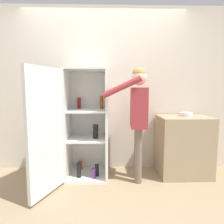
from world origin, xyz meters
The scene contains 6 objects.
ground_plane centered at (0.00, 0.00, 0.00)m, with size 12.00×12.00×0.00m, color tan.
wall_back centered at (0.00, 0.98, 1.27)m, with size 7.00×0.06×2.55m.
refrigerator centered at (-0.35, 0.56, 0.78)m, with size 0.87×1.12×1.58m.
person centered at (0.46, 0.48, 1.01)m, with size 0.61×0.50×1.58m.
counter centered at (1.18, 0.65, 0.44)m, with size 0.73×0.55×0.88m.
bowl centered at (1.22, 0.70, 0.91)m, with size 0.19×0.19×0.05m.
Camera 1 is at (0.03, -2.22, 1.29)m, focal length 32.00 mm.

